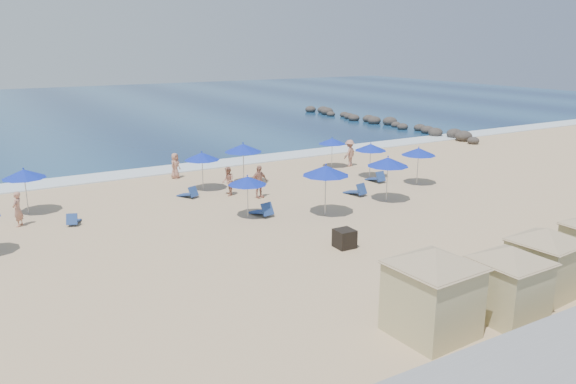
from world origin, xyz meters
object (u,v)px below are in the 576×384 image
at_px(rock_jetty, 380,121).
at_px(cabana_1, 510,273).
at_px(cabana_0, 433,280).
at_px(umbrella_1, 24,174).
at_px(trash_bin, 345,239).
at_px(cabana_2, 545,253).
at_px(umbrella_5, 243,148).
at_px(beachgoer_0, 18,209).
at_px(umbrella_4, 326,171).
at_px(beachgoer_1, 228,181).
at_px(umbrella_9, 419,152).
at_px(beachgoer_2, 259,182).
at_px(umbrella_7, 332,141).
at_px(beachgoer_3, 350,153).
at_px(umbrella_2, 202,156).
at_px(umbrella_6, 388,162).
at_px(umbrella_8, 371,147).
at_px(beachgoer_4, 175,166).
at_px(umbrella_3, 247,181).

relative_size(rock_jetty, cabana_1, 6.46).
height_order(cabana_0, umbrella_1, cabana_0).
height_order(trash_bin, cabana_2, cabana_2).
xyz_separation_m(umbrella_5, beachgoer_0, (-12.56, -1.84, -1.39)).
relative_size(umbrella_4, beachgoer_1, 1.61).
xyz_separation_m(rock_jetty, cabana_2, (-21.63, -34.38, 1.13)).
bearing_deg(umbrella_4, umbrella_9, 15.44).
height_order(umbrella_1, beachgoer_2, umbrella_1).
height_order(cabana_2, umbrella_7, cabana_2).
bearing_deg(trash_bin, beachgoer_2, 87.54).
height_order(cabana_1, beachgoer_1, cabana_1).
relative_size(umbrella_4, beachgoer_3, 1.42).
distance_m(cabana_1, umbrella_4, 11.80).
relative_size(trash_bin, umbrella_7, 0.37).
relative_size(cabana_1, umbrella_9, 1.78).
xyz_separation_m(umbrella_7, beachgoer_1, (-9.18, -3.02, -1.01)).
bearing_deg(trash_bin, beachgoer_3, 53.83).
xyz_separation_m(cabana_0, umbrella_7, (10.63, 20.10, 0.14)).
relative_size(rock_jetty, umbrella_2, 11.60).
height_order(umbrella_9, beachgoer_3, umbrella_9).
height_order(umbrella_6, beachgoer_1, umbrella_6).
bearing_deg(umbrella_8, beachgoer_2, -175.82).
xyz_separation_m(umbrella_8, beachgoer_4, (-10.59, 6.14, -1.15)).
distance_m(cabana_2, beachgoer_4, 23.00).
height_order(umbrella_2, umbrella_5, umbrella_5).
bearing_deg(umbrella_1, umbrella_3, -34.16).
bearing_deg(umbrella_2, beachgoer_0, -169.77).
relative_size(beachgoer_0, beachgoer_2, 0.91).
xyz_separation_m(trash_bin, beachgoer_0, (-11.33, 10.02, 0.44)).
bearing_deg(trash_bin, cabana_1, -83.95).
bearing_deg(cabana_2, umbrella_2, 103.28).
bearing_deg(cabana_2, rock_jetty, 57.82).
bearing_deg(beachgoer_3, umbrella_9, 69.65).
xyz_separation_m(umbrella_3, umbrella_9, (11.72, 0.70, 0.15)).
height_order(cabana_1, umbrella_9, cabana_1).
bearing_deg(beachgoer_0, umbrella_2, 131.24).
height_order(cabana_1, beachgoer_0, cabana_1).
distance_m(umbrella_6, beachgoer_1, 8.82).
height_order(umbrella_5, beachgoer_2, umbrella_5).
bearing_deg(umbrella_4, beachgoer_1, 113.46).
bearing_deg(umbrella_2, beachgoer_1, -67.15).
height_order(umbrella_4, umbrella_5, umbrella_4).
relative_size(umbrella_1, beachgoer_4, 1.46).
xyz_separation_m(cabana_0, cabana_2, (5.14, 0.02, -0.19)).
bearing_deg(umbrella_5, umbrella_2, -178.80).
bearing_deg(umbrella_2, beachgoer_3, 4.51).
bearing_deg(beachgoer_0, umbrella_1, -166.86).
xyz_separation_m(cabana_2, umbrella_8, (5.78, 16.34, 0.46)).
bearing_deg(umbrella_8, rock_jetty, 48.70).
bearing_deg(umbrella_7, cabana_2, -105.29).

